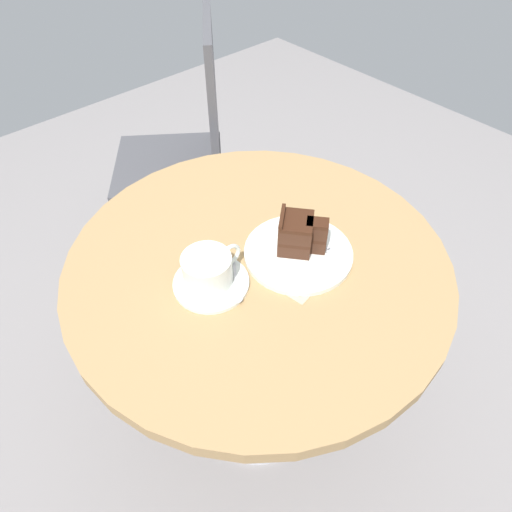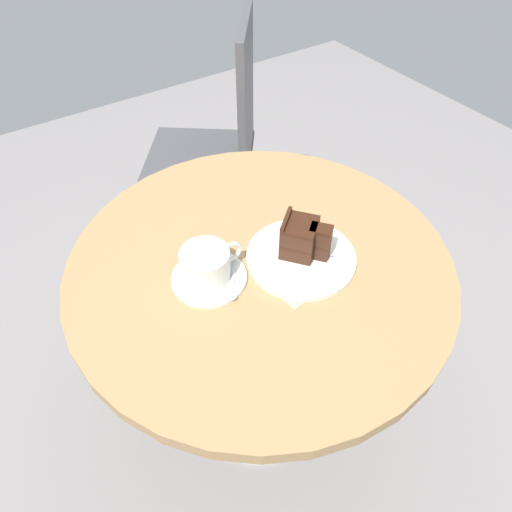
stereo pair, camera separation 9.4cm
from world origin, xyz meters
The scene contains 10 objects.
ground_plane centered at (0.00, 0.00, -0.01)m, with size 4.40×4.40×0.01m, color gray.
cafe_table centered at (0.00, 0.00, 0.59)m, with size 0.84×0.84×0.70m.
saucer centered at (-0.12, 0.01, 0.71)m, with size 0.16×0.16×0.01m.
coffee_cup centered at (-0.12, 0.02, 0.74)m, with size 0.14×0.10×0.07m.
teaspoon centered at (-0.09, -0.04, 0.71)m, with size 0.07×0.09×0.00m.
cake_plate centered at (0.07, -0.05, 0.71)m, with size 0.24×0.24×0.01m.
cake_slice centered at (0.08, -0.04, 0.75)m, with size 0.11×0.11×0.09m.
fork centered at (0.12, -0.08, 0.72)m, with size 0.03×0.13×0.00m.
napkin centered at (0.03, -0.07, 0.70)m, with size 0.15×0.16×0.00m.
cafe_chair centered at (0.30, 0.68, 0.56)m, with size 0.53×0.53×0.94m.
Camera 1 is at (-0.46, -0.50, 1.42)m, focal length 32.00 mm.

